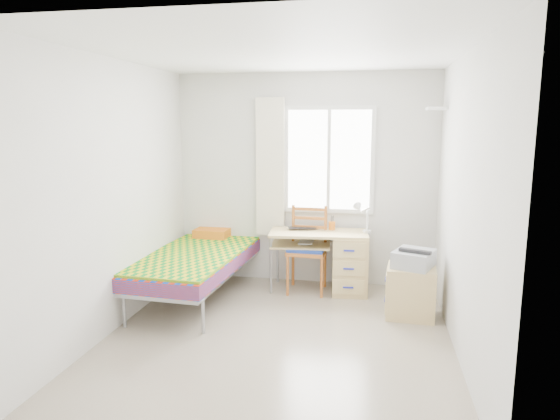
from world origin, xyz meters
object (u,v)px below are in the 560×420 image
(cabinet, at_px, (410,292))
(printer, at_px, (414,258))
(desk, at_px, (344,260))
(bed, at_px, (199,258))
(chair, at_px, (308,244))

(cabinet, height_order, printer, printer)
(desk, xyz_separation_m, printer, (0.75, -0.63, 0.23))
(bed, distance_m, desk, 1.71)
(chair, distance_m, cabinet, 1.35)
(printer, bearing_deg, desk, 161.44)
(cabinet, bearing_deg, printer, 40.17)
(printer, bearing_deg, chair, 173.86)
(chair, bearing_deg, cabinet, -26.31)
(bed, height_order, desk, bed)
(cabinet, xyz_separation_m, printer, (0.02, 0.02, 0.36))
(bed, relative_size, printer, 4.22)
(cabinet, relative_size, printer, 1.02)
(bed, xyz_separation_m, desk, (1.65, 0.43, -0.06))
(bed, bearing_deg, chair, 22.30)
(desk, height_order, printer, desk)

